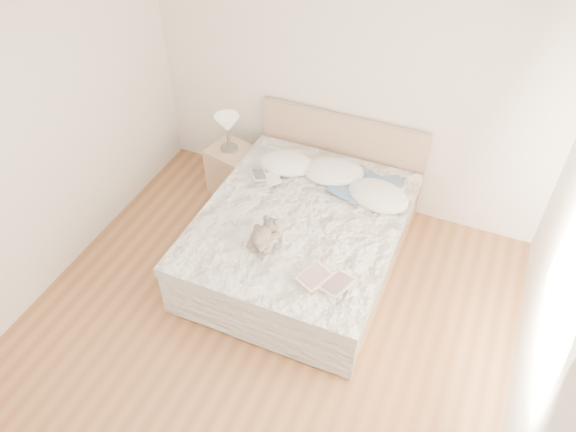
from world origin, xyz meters
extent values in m
cube|color=brown|center=(0.00, 0.00, 0.00)|extent=(4.00, 4.50, 0.00)
cube|color=white|center=(0.00, 0.00, 2.70)|extent=(4.00, 4.50, 0.00)
cube|color=silver|center=(0.00, 2.25, 1.35)|extent=(4.00, 0.02, 2.70)
cube|color=silver|center=(-2.00, 0.00, 1.35)|extent=(0.02, 4.50, 2.70)
cube|color=silver|center=(2.00, 0.00, 1.35)|extent=(0.02, 4.50, 2.70)
cube|color=white|center=(1.99, 0.30, 1.45)|extent=(0.02, 1.30, 1.10)
cube|color=tan|center=(0.00, 1.15, 0.10)|extent=(1.68, 2.08, 0.20)
cube|color=white|center=(0.00, 1.15, 0.35)|extent=(1.60, 2.00, 0.30)
cube|color=white|center=(0.00, 1.10, 0.54)|extent=(1.72, 2.05, 0.10)
cube|color=tan|center=(0.00, 2.19, 0.50)|extent=(1.70, 0.06, 1.00)
cube|color=tan|center=(-1.05, 1.80, 0.28)|extent=(0.53, 0.49, 0.56)
cylinder|color=#4E4A44|center=(-1.08, 1.80, 0.57)|extent=(0.18, 0.18, 0.02)
cylinder|color=#413B37|center=(-1.08, 1.80, 0.71)|extent=(0.03, 0.03, 0.25)
cone|color=beige|center=(-1.08, 1.80, 0.86)|extent=(0.25, 0.25, 0.18)
ellipsoid|color=white|center=(-0.40, 1.71, 0.64)|extent=(0.59, 0.46, 0.16)
ellipsoid|color=white|center=(0.07, 1.77, 0.64)|extent=(0.67, 0.56, 0.17)
ellipsoid|color=white|center=(0.56, 1.61, 0.64)|extent=(0.65, 0.52, 0.17)
cube|color=white|center=(-0.50, 1.46, 0.63)|extent=(0.35, 0.33, 0.02)
cube|color=beige|center=(0.47, 0.48, 0.63)|extent=(0.46, 0.39, 0.03)
camera|label=1|loc=(1.33, -2.26, 3.96)|focal=35.00mm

